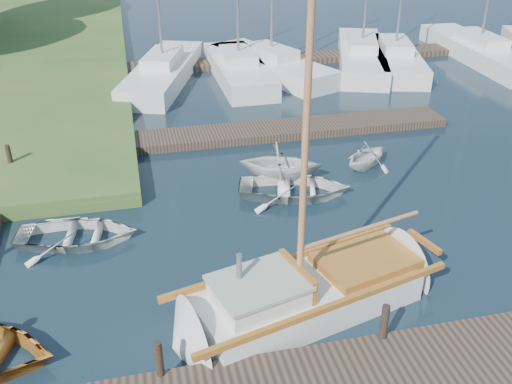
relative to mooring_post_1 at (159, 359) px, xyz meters
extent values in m
plane|color=black|center=(3.00, 5.00, -0.70)|extent=(160.00, 160.00, 0.00)
cube|color=#2D201A|center=(5.00, 11.50, -0.55)|extent=(14.00, 1.60, 0.30)
cube|color=#2D201A|center=(13.00, 21.00, -0.55)|extent=(30.00, 1.60, 0.30)
cylinder|color=black|center=(0.00, 0.00, 0.00)|extent=(0.16, 0.16, 0.80)
cylinder|color=black|center=(4.50, 0.00, 0.00)|extent=(0.16, 0.16, 0.80)
cylinder|color=black|center=(-4.00, 10.00, 0.00)|extent=(0.16, 0.16, 0.80)
cube|color=silver|center=(3.35, 1.54, -0.47)|extent=(5.35, 3.24, 0.90)
cone|color=silver|center=(6.29, 2.34, -0.47)|extent=(1.77, 2.23, 1.96)
cone|color=silver|center=(0.50, 0.77, -0.47)|extent=(1.48, 2.15, 1.96)
cube|color=brown|center=(3.10, 2.45, 0.04)|extent=(6.02, 1.74, 0.14)
cube|color=brown|center=(3.59, 0.63, 0.04)|extent=(6.02, 1.74, 0.14)
cube|color=brown|center=(6.63, 2.43, 0.04)|extent=(0.40, 1.09, 0.14)
cube|color=silver|center=(2.19, 1.23, 0.20)|extent=(2.10, 1.82, 0.44)
cube|color=#95A98E|center=(2.19, 1.23, 0.45)|extent=(2.23, 1.94, 0.08)
cube|color=brown|center=(3.11, 1.48, 0.28)|extent=(0.48, 1.38, 0.60)
cylinder|color=slate|center=(1.82, 1.44, 0.78)|extent=(0.12, 0.12, 0.60)
cube|color=brown|center=(4.89, 1.96, 0.08)|extent=(2.52, 2.02, 0.20)
cylinder|color=#9A6030|center=(3.15, 1.49, 4.18)|extent=(0.14, 0.14, 8.40)
cylinder|color=#9A6030|center=(4.70, 1.91, 0.98)|extent=(3.11, 0.93, 0.10)
imported|color=silver|center=(-1.78, 5.51, -0.37)|extent=(3.47, 2.71, 0.65)
imported|color=silver|center=(4.44, 7.79, -0.01)|extent=(3.20, 2.97, 1.38)
imported|color=silver|center=(4.60, 6.69, -0.35)|extent=(3.91, 3.23, 0.70)
imported|color=silver|center=(7.53, 8.07, -0.18)|extent=(2.58, 2.50, 1.04)
cube|color=silver|center=(1.68, 19.02, -0.25)|extent=(4.86, 8.91, 0.90)
cube|color=silver|center=(1.68, 19.02, 0.45)|extent=(2.30, 3.32, 0.50)
cube|color=silver|center=(5.27, 18.63, -0.25)|extent=(2.25, 7.70, 0.90)
cube|color=silver|center=(5.27, 18.63, 0.45)|extent=(1.42, 2.70, 0.50)
cube|color=silver|center=(6.99, 18.97, -0.25)|extent=(5.12, 8.10, 0.90)
cube|color=silver|center=(6.99, 18.97, 0.45)|extent=(2.37, 3.08, 0.50)
cube|color=silver|center=(12.02, 19.60, -0.25)|extent=(5.08, 9.27, 0.90)
cube|color=silver|center=(12.02, 19.60, 0.45)|extent=(2.37, 3.45, 0.50)
cube|color=silver|center=(13.47, 18.68, -0.25)|extent=(4.23, 7.96, 0.90)
cube|color=silver|center=(13.47, 18.68, 0.45)|extent=(2.08, 2.96, 0.50)
cube|color=silver|center=(18.54, 19.05, -0.25)|extent=(2.57, 9.86, 0.90)
cube|color=silver|center=(18.54, 19.05, 0.45)|extent=(1.53, 3.47, 0.50)
camera|label=1|loc=(0.01, -8.00, 7.77)|focal=40.00mm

